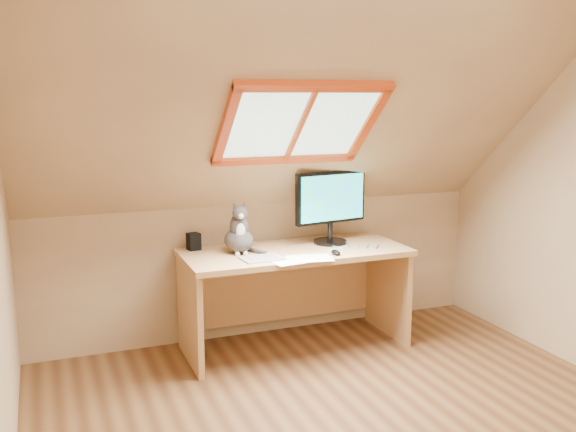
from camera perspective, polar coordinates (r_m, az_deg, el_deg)
name	(u,v)px	position (r m, az deg, el deg)	size (l,w,h in m)	color
room_shell	(391,174)	(3.06, 9.15, 3.69)	(3.52, 3.52, 2.41)	tan
desk	(291,277)	(4.66, 0.28, -5.47)	(1.59, 0.69, 0.72)	tan
monitor	(331,202)	(4.68, 3.83, 1.21)	(0.58, 0.24, 0.53)	black
cat	(239,234)	(4.43, -4.38, -1.62)	(0.23, 0.26, 0.37)	#4A4442
desk_speaker	(194,241)	(4.56, -8.38, -2.25)	(0.08, 0.08, 0.12)	black
graphics_tablet	(262,258)	(4.27, -2.32, -3.79)	(0.27, 0.19, 0.01)	#B2B2B7
mouse	(336,252)	(4.40, 4.27, -3.25)	(0.06, 0.10, 0.03)	black
papers	(296,259)	(4.27, 0.68, -3.84)	(0.33, 0.27, 0.00)	white
cables	(352,248)	(4.59, 5.75, -2.83)	(0.51, 0.26, 0.01)	silver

